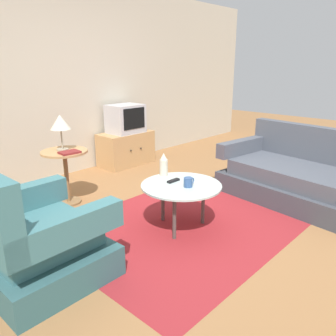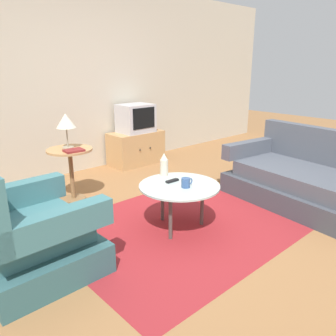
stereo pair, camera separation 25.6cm
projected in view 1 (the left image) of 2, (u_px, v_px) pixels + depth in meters
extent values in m
plane|color=olive|center=(182.00, 223.00, 3.47)|extent=(16.00, 16.00, 0.00)
cube|color=#BCB29E|center=(52.00, 80.00, 4.63)|extent=(9.00, 0.12, 2.70)
cube|color=maroon|center=(181.00, 227.00, 3.39)|extent=(2.30, 1.88, 0.00)
cube|color=#325C60|center=(44.00, 261.00, 2.58)|extent=(0.87, 0.91, 0.24)
cube|color=#3D7075|center=(41.00, 237.00, 2.52)|extent=(0.73, 0.62, 0.18)
cube|color=#3D7075|center=(67.00, 230.00, 2.22)|extent=(0.86, 0.15, 0.20)
cube|color=#3D7075|center=(15.00, 200.00, 2.71)|extent=(0.86, 0.15, 0.20)
cube|color=#3E424B|center=(295.00, 190.00, 4.03)|extent=(1.15, 1.84, 0.24)
cube|color=#4C515B|center=(297.00, 174.00, 3.97)|extent=(0.97, 1.55, 0.18)
cube|color=#4C515B|center=(317.00, 144.00, 4.12)|extent=(0.35, 1.74, 0.42)
cube|color=#4C515B|center=(244.00, 146.00, 4.50)|extent=(0.95, 0.25, 0.19)
cylinder|color=#B2C6C1|center=(181.00, 185.00, 3.26)|extent=(0.78, 0.78, 0.02)
cylinder|color=#4C4742|center=(163.00, 201.00, 3.48)|extent=(0.04, 0.04, 0.44)
cylinder|color=#4C4742|center=(174.00, 217.00, 3.10)|extent=(0.04, 0.04, 0.44)
cylinder|color=#4C4742|center=(203.00, 203.00, 3.41)|extent=(0.04, 0.04, 0.44)
cylinder|color=tan|center=(64.00, 152.00, 3.80)|extent=(0.52, 0.52, 0.02)
cylinder|color=brown|center=(67.00, 178.00, 3.89)|extent=(0.05, 0.05, 0.61)
cylinder|color=brown|center=(69.00, 202.00, 3.98)|extent=(0.29, 0.29, 0.02)
cube|color=tan|center=(126.00, 148.00, 5.43)|extent=(0.86, 0.46, 0.52)
sphere|color=black|center=(131.00, 151.00, 5.19)|extent=(0.02, 0.02, 0.02)
sphere|color=black|center=(141.00, 148.00, 5.33)|extent=(0.02, 0.02, 0.02)
cube|color=#B7B7BC|center=(125.00, 119.00, 5.28)|extent=(0.52, 0.42, 0.44)
cube|color=black|center=(134.00, 119.00, 5.13)|extent=(0.42, 0.01, 0.32)
cylinder|color=#9E937A|center=(63.00, 150.00, 3.81)|extent=(0.13, 0.13, 0.02)
cylinder|color=#9E937A|center=(62.00, 139.00, 3.77)|extent=(0.02, 0.02, 0.22)
cone|color=beige|center=(60.00, 122.00, 3.71)|extent=(0.22, 0.22, 0.16)
cylinder|color=beige|center=(164.00, 168.00, 3.50)|extent=(0.08, 0.08, 0.17)
cone|color=beige|center=(164.00, 156.00, 3.46)|extent=(0.08, 0.08, 0.07)
cylinder|color=#335184|center=(188.00, 182.00, 3.18)|extent=(0.08, 0.08, 0.09)
torus|color=#335184|center=(192.00, 181.00, 3.22)|extent=(0.06, 0.01, 0.06)
cube|color=black|center=(173.00, 181.00, 3.33)|extent=(0.14, 0.05, 0.02)
cube|color=maroon|center=(70.00, 152.00, 3.68)|extent=(0.22, 0.17, 0.02)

